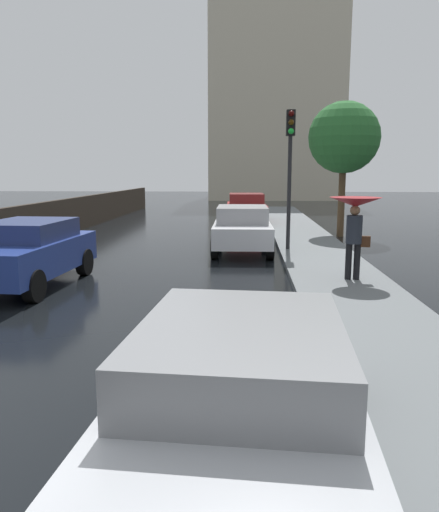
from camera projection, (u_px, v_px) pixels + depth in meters
name	position (u px, v px, depth m)	size (l,w,h in m)	color
car_blue_near_kerb	(26.00, 252.00, 10.67)	(2.00, 3.96, 1.43)	navy
car_red_mid_road	(246.00, 208.00, 23.43)	(2.01, 4.23, 1.48)	maroon
car_silver_far_ahead	(241.00, 394.00, 3.92)	(2.06, 3.95, 1.33)	#B2B5BA
car_white_behind_camera	(242.00, 228.00, 15.29)	(1.88, 4.01, 1.43)	silver
pedestrian_with_umbrella_near	(355.00, 213.00, 10.56)	(1.11, 1.11, 1.81)	black
traffic_light	(290.00, 154.00, 14.58)	(0.26, 0.39, 4.16)	black
street_tree_mid	(344.00, 138.00, 18.49)	(2.70, 2.70, 5.13)	#4C3823
distant_tower	(273.00, 84.00, 45.97)	(12.33, 10.56, 21.35)	beige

